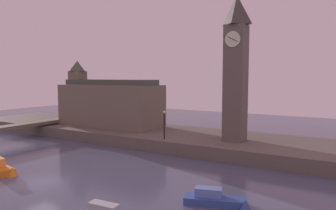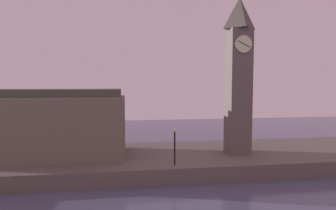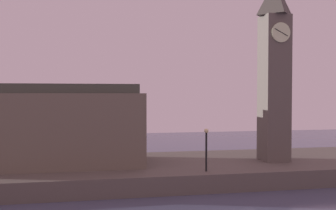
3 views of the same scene
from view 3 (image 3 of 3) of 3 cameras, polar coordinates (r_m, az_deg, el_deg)
name	(u,v)px [view 3 (image 3 of 3)]	position (r m, az deg, el deg)	size (l,w,h in m)	color
far_embankment	(160,170)	(34.75, -1.23, -9.93)	(70.00, 12.00, 1.50)	#5B544C
clock_tower	(274,67)	(36.49, 15.87, 5.53)	(2.59, 2.62, 16.90)	#5B544C
parliament_hall	(44,125)	(34.25, -18.38, -2.97)	(16.31, 6.44, 10.17)	#6B6051
streetlamp	(206,144)	(30.50, 5.85, -5.96)	(0.36, 0.36, 3.46)	black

